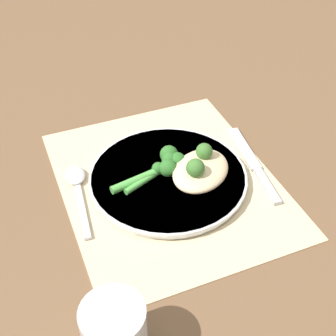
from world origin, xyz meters
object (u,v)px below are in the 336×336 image
Objects in this scene: plate at (168,177)px; broccoli_stalk_rear at (155,172)px; chicken_fillet at (201,171)px; broccoli_stalk_right at (169,160)px; spoon at (77,183)px; knife at (254,164)px; water_glass at (115,333)px.

broccoli_stalk_rear is (-0.00, -0.02, 0.02)m from plate.
broccoli_stalk_right is (-0.04, -0.04, -0.00)m from chicken_fillet.
chicken_fillet is at bearing 17.97° from broccoli_stalk_right.
broccoli_stalk_right is 0.04m from broccoli_stalk_rear.
broccoli_stalk_rear is 0.13m from spoon.
chicken_fillet is 1.26× the size of broccoli_stalk_rear.
broccoli_stalk_right reaches higher than broccoli_stalk_rear.
broccoli_stalk_rear is 0.67× the size of spoon.
broccoli_stalk_rear is at bearing -97.78° from plate.
chicken_fillet is 0.21m from spoon.
knife is at bearing 83.17° from plate.
water_glass is at bearing -40.50° from broccoli_stalk_rear.
broccoli_stalk_right is at bearing 106.74° from broccoli_stalk_rear.
chicken_fillet is at bearing 136.54° from water_glass.
plate is 0.15m from knife.
broccoli_stalk_right is 0.15m from knife.
plate reaches higher than spoon.
water_glass is at bearing -43.46° from chicken_fillet.
water_glass is (0.25, -0.17, 0.03)m from plate.
plate is at bearing 146.29° from water_glass.
broccoli_stalk_rear reaches higher than spoon.
plate is at bearing -47.64° from broccoli_stalk_right.
chicken_fillet is 0.84× the size of spoon.
knife is at bearing 53.37° from broccoli_stalk_right.
plate is at bearing -179.42° from knife.
spoon is (-0.07, -0.30, 0.00)m from knife.
water_glass reaches higher than broccoli_stalk_rear.
broccoli_stalk_right reaches higher than chicken_fillet.
chicken_fillet reaches higher than spoon.
plate is 2.24× the size of broccoli_stalk_right.
chicken_fillet reaches higher than knife.
broccoli_stalk_right is 0.57× the size of knife.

